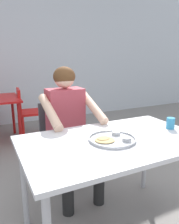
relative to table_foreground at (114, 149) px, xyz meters
name	(u,v)px	position (x,y,z in m)	size (l,w,h in m)	color
back_wall	(21,35)	(-0.02, 3.29, 1.03)	(12.00, 0.12, 3.40)	silver
table_foreground	(114,149)	(0.00, 0.00, 0.00)	(1.29, 0.79, 0.74)	silver
thali_tray	(112,139)	(-0.02, -0.01, 0.08)	(0.33, 0.33, 0.03)	#B7BABF
drinking_cup	(171,123)	(0.53, 0.00, 0.12)	(0.07, 0.07, 0.09)	#338CBF
chair_foreground	(62,137)	(-0.10, 0.84, -0.17)	(0.43, 0.40, 0.85)	#3F3F44
diner_foreground	(69,121)	(-0.10, 0.62, 0.06)	(0.50, 0.56, 1.22)	black
chair_red_right	(28,109)	(-0.17, 2.29, -0.19)	(0.46, 0.43, 0.82)	red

